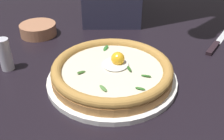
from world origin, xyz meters
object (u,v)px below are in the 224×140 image
pizza (112,70)px  pepper_shaker (5,55)px  table_knife (216,44)px  side_bowl (38,29)px

pizza → pepper_shaker: pepper_shaker is taller
pizza → table_knife: bearing=-49.3°
side_bowl → pizza: bearing=-128.3°
pizza → pepper_shaker: bearing=87.9°
side_bowl → table_knife: (0.02, -0.56, -0.01)m
side_bowl → pepper_shaker: 0.21m
pizza → side_bowl: 0.36m
table_knife → pizza: bearing=130.7°
side_bowl → pepper_shaker: bearing=-178.9°
pizza → table_knife: 0.37m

